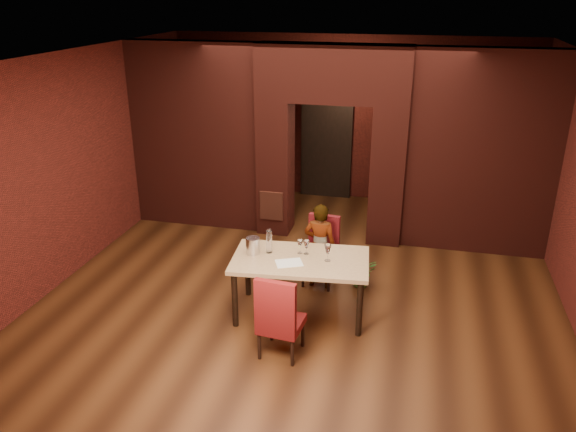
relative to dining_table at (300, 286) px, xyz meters
name	(u,v)px	position (x,y,z in m)	size (l,w,h in m)	color
floor	(305,289)	(-0.07, 0.64, -0.40)	(8.00, 8.00, 0.00)	#4E2913
ceiling	(308,58)	(-0.07, 0.64, 2.80)	(7.00, 8.00, 0.04)	silver
wall_back	(348,119)	(-0.07, 4.64, 1.20)	(7.00, 0.04, 3.20)	maroon
wall_front	(186,368)	(-0.07, -3.36, 1.20)	(7.00, 0.04, 3.20)	maroon
wall_left	(71,165)	(-3.57, 0.64, 1.20)	(0.04, 8.00, 3.20)	maroon
pillar_left	(276,167)	(-1.02, 2.64, 0.75)	(0.55, 0.55, 2.30)	maroon
pillar_right	(388,175)	(0.88, 2.64, 0.75)	(0.55, 0.55, 2.30)	maroon
lintel	(333,73)	(-0.07, 2.64, 2.35)	(2.45, 0.55, 0.90)	maroon
wing_wall_left	(197,137)	(-2.43, 2.64, 1.20)	(2.27, 0.35, 3.20)	maroon
wing_wall_right	(482,154)	(2.30, 2.64, 1.20)	(2.27, 0.35, 3.20)	maroon
vent_panel	(271,206)	(-1.02, 2.34, 0.15)	(0.40, 0.03, 0.50)	#A1462E
rear_door	(327,146)	(-0.47, 4.58, 0.65)	(0.90, 0.08, 2.10)	black
rear_door_frame	(326,146)	(-0.47, 4.54, 0.65)	(1.02, 0.04, 2.22)	black
dining_table	(300,286)	(0.00, 0.00, 0.00)	(1.72, 0.97, 0.81)	tan
chair_far	(320,252)	(0.10, 0.87, 0.09)	(0.45, 0.45, 1.00)	maroon
chair_near	(281,314)	(-0.03, -0.89, 0.12)	(0.48, 0.48, 1.05)	maroon
person_seated	(320,246)	(0.11, 0.80, 0.22)	(0.46, 0.30, 1.26)	beige
wine_glass_a	(300,247)	(-0.04, 0.15, 0.50)	(0.07, 0.07, 0.18)	white
wine_glass_b	(306,247)	(0.05, 0.15, 0.50)	(0.08, 0.08, 0.19)	white
wine_glass_c	(328,253)	(0.35, 0.02, 0.51)	(0.09, 0.09, 0.22)	white
tasting_sheet	(289,263)	(-0.11, -0.16, 0.41)	(0.33, 0.24, 0.00)	white
wine_bucket	(253,246)	(-0.63, 0.00, 0.51)	(0.18, 0.18, 0.22)	silver
water_bottle	(269,241)	(-0.43, 0.08, 0.57)	(0.08, 0.08, 0.33)	white
potted_plant	(362,272)	(0.70, 0.94, -0.18)	(0.40, 0.35, 0.45)	#3C7029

